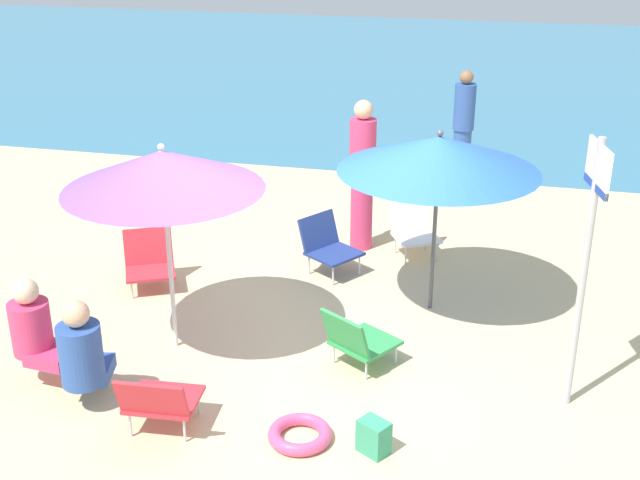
% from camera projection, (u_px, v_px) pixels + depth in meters
% --- Properties ---
extents(ground_plane, '(40.00, 40.00, 0.00)m').
position_uv_depth(ground_plane, '(320.00, 345.00, 7.58)').
color(ground_plane, '#D3BC8C').
extents(sea_water, '(40.00, 16.00, 0.01)m').
position_uv_depth(sea_water, '(449.00, 69.00, 19.22)').
color(sea_water, teal).
rests_on(sea_water, ground_plane).
extents(umbrella_purple, '(1.73, 1.73, 1.92)m').
position_uv_depth(umbrella_purple, '(163.00, 170.00, 6.91)').
color(umbrella_purple, silver).
rests_on(umbrella_purple, ground_plane).
extents(umbrella_blue, '(1.91, 1.91, 1.83)m').
position_uv_depth(umbrella_blue, '(439.00, 154.00, 7.63)').
color(umbrella_blue, '#4C4C51').
rests_on(umbrella_blue, ground_plane).
extents(beach_chair_a, '(0.57, 0.57, 0.56)m').
position_uv_depth(beach_chair_a, '(159.00, 400.00, 6.23)').
color(beach_chair_a, red).
rests_on(beach_chair_a, ground_plane).
extents(beach_chair_b, '(0.66, 0.68, 0.64)m').
position_uv_depth(beach_chair_b, '(413.00, 227.00, 9.35)').
color(beach_chair_b, white).
rests_on(beach_chair_b, ground_plane).
extents(beach_chair_c, '(0.71, 0.74, 0.57)m').
position_uv_depth(beach_chair_c, '(357.00, 339.00, 7.11)').
color(beach_chair_c, '#33934C').
rests_on(beach_chair_c, ground_plane).
extents(beach_chair_d, '(0.74, 0.72, 0.61)m').
position_uv_depth(beach_chair_d, '(327.00, 244.00, 8.92)').
color(beach_chair_d, navy).
rests_on(beach_chair_d, ground_plane).
extents(beach_chair_e, '(0.68, 0.69, 0.58)m').
position_uv_depth(beach_chair_e, '(149.00, 260.00, 8.61)').
color(beach_chair_e, red).
rests_on(beach_chair_e, ground_plane).
extents(person_a, '(0.28, 0.28, 1.69)m').
position_uv_depth(person_a, '(463.00, 132.00, 11.08)').
color(person_a, '#2D519E').
rests_on(person_a, ground_plane).
extents(person_b, '(0.43, 0.56, 0.96)m').
position_uv_depth(person_b, '(83.00, 353.00, 6.53)').
color(person_b, '#2D519E').
rests_on(person_b, ground_plane).
extents(person_c, '(0.30, 0.30, 1.75)m').
position_uv_depth(person_c, '(362.00, 174.00, 9.30)').
color(person_c, '#DB3866').
rests_on(person_c, ground_plane).
extents(person_d, '(0.57, 0.37, 0.95)m').
position_uv_depth(person_d, '(36.00, 330.00, 6.84)').
color(person_d, '#DB3866').
rests_on(person_d, ground_plane).
extents(warning_sign, '(0.14, 0.49, 2.23)m').
position_uv_depth(warning_sign, '(588.00, 239.00, 6.16)').
color(warning_sign, '#ADADB2').
rests_on(warning_sign, ground_plane).
extents(swim_ring, '(0.49, 0.49, 0.10)m').
position_uv_depth(swim_ring, '(300.00, 434.00, 6.25)').
color(swim_ring, '#E54C7F').
rests_on(swim_ring, ground_plane).
extents(beach_bag, '(0.27, 0.25, 0.27)m').
position_uv_depth(beach_bag, '(374.00, 437.00, 6.08)').
color(beach_bag, '#389970').
rests_on(beach_bag, ground_plane).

